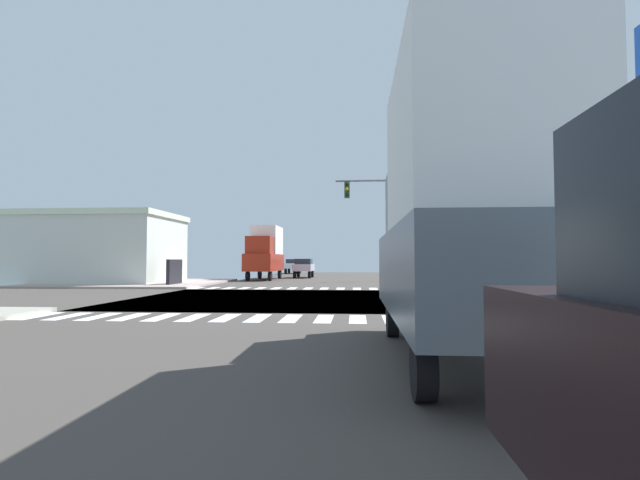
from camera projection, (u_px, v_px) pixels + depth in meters
ground at (286, 299)px, 21.19m from camera, size 90.00×90.00×0.05m
sidewalk_corner_ne at (497, 284)px, 32.13m from camera, size 12.00×12.00×0.14m
sidewalk_corner_nw at (137, 283)px, 34.16m from camera, size 12.00×12.00×0.14m
crosswalk_near at (242, 318)px, 13.94m from camera, size 13.50×2.00×0.01m
crosswalk_far at (300, 288)px, 28.48m from camera, size 13.50×2.00×0.01m
traffic_signal_mast at (395, 204)px, 28.02m from camera, size 5.94×0.55×7.03m
street_lamp at (408, 226)px, 39.20m from camera, size 1.78×0.32×7.79m
bank_building at (87, 248)px, 34.60m from camera, size 14.52×7.66×5.24m
box_truck_farside_1 at (265, 251)px, 41.72m from camera, size 2.40×7.20×4.85m
box_truck_queued_2 at (460, 213)px, 7.97m from camera, size 2.40×7.20×4.85m
sedan_leading_2 at (304, 266)px, 45.94m from camera, size 1.80×4.30×1.88m
sedan_trailing_3 at (293, 265)px, 59.94m from camera, size 1.80×4.30×1.88m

